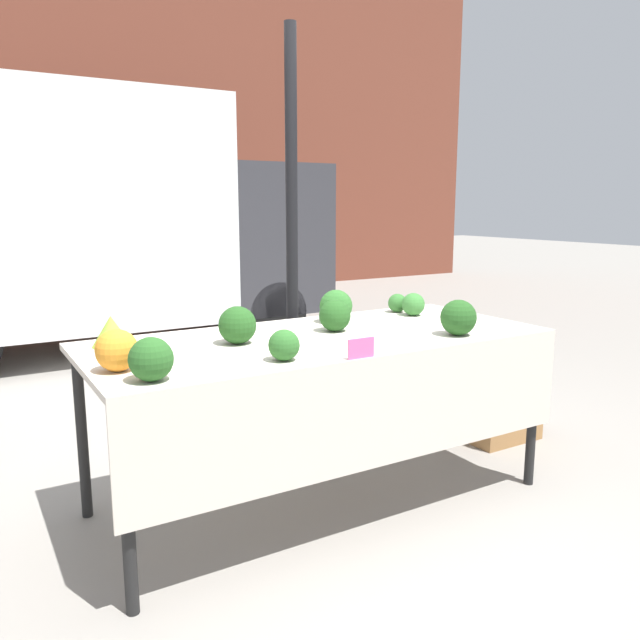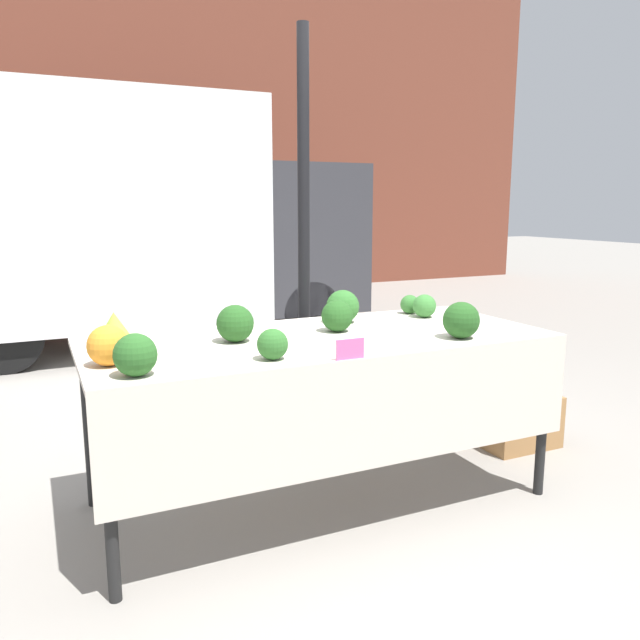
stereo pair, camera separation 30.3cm
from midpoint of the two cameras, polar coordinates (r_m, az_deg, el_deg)
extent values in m
plane|color=gray|center=(3.33, 2.71, -16.06)|extent=(40.00, 40.00, 0.00)
cube|color=brown|center=(10.87, -18.38, 19.56)|extent=(16.00, 0.60, 6.57)
cylinder|color=black|center=(3.66, 0.89, 6.60)|extent=(0.07, 0.07, 2.48)
cube|color=white|center=(6.81, -18.82, 9.47)|extent=(3.24, 1.80, 2.25)
cube|color=#333338|center=(7.40, -1.26, 7.63)|extent=(1.19, 1.66, 1.62)
cylinder|color=black|center=(6.79, 0.29, 0.77)|extent=(0.67, 0.22, 0.67)
cylinder|color=black|center=(8.10, -4.06, 2.34)|extent=(0.67, 0.22, 0.67)
cylinder|color=black|center=(6.16, -25.71, -1.30)|extent=(0.67, 0.22, 0.67)
cylinder|color=black|center=(7.58, -25.65, 0.75)|extent=(0.67, 0.22, 0.67)
cube|color=beige|center=(3.05, 2.85, -1.78)|extent=(2.24, 0.97, 0.03)
cube|color=beige|center=(2.72, 7.58, -8.91)|extent=(2.24, 0.01, 0.47)
cylinder|color=black|center=(2.48, -15.34, -15.65)|extent=(0.05, 0.05, 0.83)
cylinder|color=black|center=(3.47, 22.11, -8.35)|extent=(0.05, 0.05, 0.83)
cylinder|color=black|center=(3.26, -17.95, -9.31)|extent=(0.05, 0.05, 0.83)
cylinder|color=black|center=(4.07, 13.32, -5.11)|extent=(0.05, 0.05, 0.83)
sphere|color=orange|center=(2.56, -15.66, -2.30)|extent=(0.16, 0.16, 0.16)
cone|color=#93B238|center=(3.02, -15.61, -0.64)|extent=(0.18, 0.18, 0.14)
sphere|color=#23511E|center=(3.14, 4.34, 0.35)|extent=(0.16, 0.16, 0.16)
sphere|color=#23511E|center=(2.90, -4.82, -0.35)|extent=(0.18, 0.18, 0.18)
sphere|color=#2D6628|center=(2.57, -1.01, -2.26)|extent=(0.13, 0.13, 0.13)
sphere|color=#387533|center=(3.61, 11.92, 1.25)|extent=(0.13, 0.13, 0.13)
sphere|color=#336B2D|center=(3.71, 10.54, 1.40)|extent=(0.11, 0.11, 0.11)
sphere|color=#285B23|center=(2.38, -13.10, -3.17)|extent=(0.16, 0.16, 0.16)
sphere|color=#2D6628|center=(3.38, 4.66, 1.22)|extent=(0.18, 0.18, 0.18)
sphere|color=#23511E|center=(3.09, 15.56, -0.04)|extent=(0.18, 0.18, 0.18)
cube|color=#F45B9E|center=(2.59, 6.13, -2.70)|extent=(0.13, 0.01, 0.09)
cube|color=#9E7042|center=(4.18, 19.38, -8.59)|extent=(0.47, 0.37, 0.32)
camera|label=1|loc=(0.15, -87.14, 0.53)|focal=35.00mm
camera|label=2|loc=(0.15, 92.86, -0.53)|focal=35.00mm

